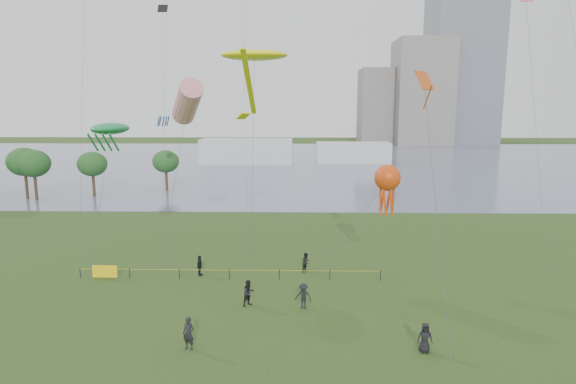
{
  "coord_description": "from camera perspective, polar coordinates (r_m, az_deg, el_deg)",
  "views": [
    {
      "loc": [
        0.74,
        -21.17,
        13.48
      ],
      "look_at": [
        0.0,
        10.0,
        8.0
      ],
      "focal_mm": 30.0,
      "sensor_mm": 36.0,
      "label": 1
    }
  ],
  "objects": [
    {
      "name": "spectator_d",
      "position": [
        28.97,
        15.92,
        -16.28
      ],
      "size": [
        0.86,
        0.59,
        1.71
      ],
      "primitive_type": "imported",
      "rotation": [
        0.0,
        0.0,
        -0.05
      ],
      "color": "black",
      "rests_on": "ground_plane"
    },
    {
      "name": "spectator_c",
      "position": [
        40.09,
        -10.43,
        -8.58
      ],
      "size": [
        0.54,
        1.03,
        1.68
      ],
      "primitive_type": "imported",
      "rotation": [
        0.0,
        0.0,
        1.43
      ],
      "color": "black",
      "rests_on": "ground_plane"
    },
    {
      "name": "building_low",
      "position": [
        191.74,
        10.9,
        9.95
      ],
      "size": [
        16.0,
        18.0,
        28.0
      ],
      "primitive_type": "cube",
      "color": "slate",
      "rests_on": "ground_plane"
    },
    {
      "name": "pavilion_left",
      "position": [
        117.34,
        -4.9,
        4.81
      ],
      "size": [
        22.0,
        8.0,
        6.0
      ],
      "primitive_type": "cube",
      "color": "silver",
      "rests_on": "ground_plane"
    },
    {
      "name": "lake",
      "position": [
        121.92,
        1.0,
        3.63
      ],
      "size": [
        400.0,
        120.0,
        0.08
      ],
      "primitive_type": "cube",
      "color": "slate",
      "rests_on": "ground_plane"
    },
    {
      "name": "kite_creature",
      "position": [
        41.42,
        -20.32,
        7.03
      ],
      "size": [
        2.64,
        6.26,
        12.29
      ],
      "rotation": [
        0.0,
        0.0,
        0.14
      ],
      "color": "#3F3F42"
    },
    {
      "name": "kite_windsock",
      "position": [
        42.55,
        -11.87,
        10.39
      ],
      "size": [
        4.35,
        7.17,
        15.94
      ],
      "rotation": [
        0.0,
        0.0,
        -0.28
      ],
      "color": "#3F3F42"
    },
    {
      "name": "kite_stingray",
      "position": [
        38.51,
        -4.04,
        15.79
      ],
      "size": [
        5.16,
        10.09,
        17.88
      ],
      "rotation": [
        0.0,
        0.0,
        0.41
      ],
      "color": "#3F3F42"
    },
    {
      "name": "spectator_g",
      "position": [
        40.39,
        2.18,
        -8.31
      ],
      "size": [
        0.95,
        1.0,
        1.63
      ],
      "primitive_type": "imported",
      "rotation": [
        0.0,
        0.0,
        0.99
      ],
      "color": "black",
      "rests_on": "ground_plane"
    },
    {
      "name": "fence",
      "position": [
        40.37,
        -15.72,
        -9.09
      ],
      "size": [
        24.07,
        0.07,
        1.05
      ],
      "color": "black",
      "rests_on": "ground_plane"
    },
    {
      "name": "spectator_f",
      "position": [
        28.75,
        -11.7,
        -16.09
      ],
      "size": [
        0.8,
        0.64,
        1.9
      ],
      "primitive_type": "imported",
      "rotation": [
        0.0,
        0.0,
        -0.3
      ],
      "color": "black",
      "rests_on": "ground_plane"
    },
    {
      "name": "kite_delta",
      "position": [
        29.08,
        16.06,
        10.79
      ],
      "size": [
        1.84,
        13.59,
        15.62
      ],
      "rotation": [
        0.0,
        0.0,
        0.19
      ],
      "color": "#3F3F42"
    },
    {
      "name": "pavilion_right",
      "position": [
        120.41,
        7.7,
        4.65
      ],
      "size": [
        18.0,
        7.0,
        5.0
      ],
      "primitive_type": "cube",
      "color": "silver",
      "rests_on": "ground_plane"
    },
    {
      "name": "building_mid",
      "position": [
        188.76,
        15.54,
        11.29
      ],
      "size": [
        20.0,
        20.0,
        38.0
      ],
      "primitive_type": "cube",
      "color": "slate",
      "rests_on": "ground_plane"
    },
    {
      "name": "spectator_b",
      "position": [
        33.37,
        1.84,
        -12.22
      ],
      "size": [
        1.28,
        0.97,
        1.76
      ],
      "primitive_type": "imported",
      "rotation": [
        0.0,
        0.0,
        -0.31
      ],
      "color": "black",
      "rests_on": "ground_plane"
    },
    {
      "name": "spectator_a",
      "position": [
        33.9,
        -4.67,
        -11.83
      ],
      "size": [
        1.12,
        1.11,
        1.82
      ],
      "primitive_type": "imported",
      "rotation": [
        0.0,
        0.0,
        0.77
      ],
      "color": "black",
      "rests_on": "ground_plane"
    },
    {
      "name": "kite_octopus",
      "position": [
        37.76,
        11.7,
        1.53
      ],
      "size": [
        8.16,
        5.83,
        9.19
      ],
      "rotation": [
        0.0,
        0.0,
        0.23
      ],
      "color": "#3F3F42"
    },
    {
      "name": "trees",
      "position": [
        79.43,
        -25.96,
        3.01
      ],
      "size": [
        27.45,
        17.09,
        7.67
      ],
      "color": "#3C291B",
      "rests_on": "ground_plane"
    }
  ]
}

